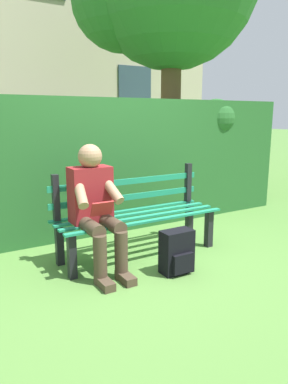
# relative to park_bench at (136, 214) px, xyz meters

# --- Properties ---
(ground) EXTENTS (60.00, 60.00, 0.00)m
(ground) POSITION_rel_park_bench_xyz_m (0.00, 0.07, -0.42)
(ground) COLOR #517F38
(park_bench) EXTENTS (1.72, 0.51, 0.88)m
(park_bench) POSITION_rel_park_bench_xyz_m (0.00, 0.00, 0.00)
(park_bench) COLOR black
(park_bench) RESTS_ON ground
(person_seated) EXTENTS (0.44, 0.73, 1.16)m
(person_seated) POSITION_rel_park_bench_xyz_m (0.51, 0.17, 0.19)
(person_seated) COLOR maroon
(person_seated) RESTS_ON ground
(hedge_backdrop) EXTENTS (4.75, 0.67, 1.65)m
(hedge_backdrop) POSITION_rel_park_bench_xyz_m (-0.44, -1.00, 0.42)
(hedge_backdrop) COLOR #265B28
(hedge_backdrop) RESTS_ON ground
(building_facade) EXTENTS (8.54, 3.18, 7.11)m
(building_facade) POSITION_rel_park_bench_xyz_m (-0.63, -6.51, 3.14)
(building_facade) COLOR #BCAD93
(building_facade) RESTS_ON ground
(backpack) EXTENTS (0.30, 0.24, 0.40)m
(backpack) POSITION_rel_park_bench_xyz_m (-0.08, 0.61, -0.23)
(backpack) COLOR black
(backpack) RESTS_ON ground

